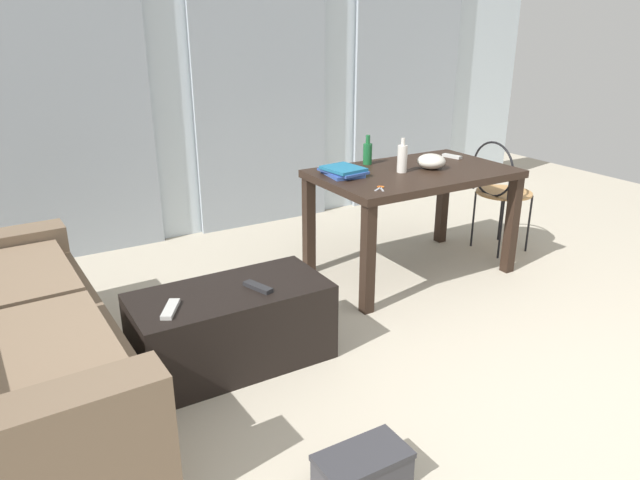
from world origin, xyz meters
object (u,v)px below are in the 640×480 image
object	(u,v)px
coffee_table	(232,327)
bowl	(431,161)
scissors	(380,188)
tv_remote_primary	(170,309)
wire_chair	(498,184)
craft_table	(413,185)
bottle_far	(402,158)
shoebox	(362,470)
tv_remote_on_table	(452,156)
book_stack	(343,171)
bottle_near	(368,153)
tv_remote_secondary	(258,287)

from	to	relation	value
coffee_table	bowl	world-z (taller)	bowl
scissors	tv_remote_primary	world-z (taller)	scissors
wire_chair	tv_remote_primary	distance (m)	2.75
wire_chair	bowl	distance (m)	0.74
craft_table	bottle_far	size ratio (longest dim) A/B	5.82
scissors	wire_chair	bearing A→B (deg)	10.76
wire_chair	bottle_far	size ratio (longest dim) A/B	3.79
bowl	shoebox	size ratio (longest dim) A/B	0.53
craft_table	shoebox	xyz separation A→B (m)	(-1.47, -1.55, -0.57)
tv_remote_on_table	shoebox	xyz separation A→B (m)	(-1.95, -1.71, -0.68)
book_stack	craft_table	bearing A→B (deg)	-14.53
craft_table	bottle_near	bearing A→B (deg)	118.71
tv_remote_on_table	book_stack	bearing A→B (deg)	168.05
bottle_far	tv_remote_on_table	distance (m)	0.62
coffee_table	bowl	distance (m)	1.83
coffee_table	tv_remote_primary	world-z (taller)	tv_remote_primary
coffee_table	craft_table	xyz separation A→B (m)	(1.55, 0.47, 0.43)
tv_remote_secondary	craft_table	bearing A→B (deg)	2.22
bowl	scissors	world-z (taller)	bowl
coffee_table	craft_table	bearing A→B (deg)	17.01
scissors	bottle_near	bearing A→B (deg)	62.14
bottle_near	tv_remote_primary	distance (m)	1.95
bowl	shoebox	xyz separation A→B (m)	(-1.60, -1.53, -0.72)
wire_chair	tv_remote_on_table	distance (m)	0.43
tv_remote_on_table	bowl	bearing A→B (deg)	-167.05
wire_chair	tv_remote_secondary	distance (m)	2.31
tv_remote_on_table	scissors	bearing A→B (deg)	-170.54
bowl	tv_remote_on_table	world-z (taller)	bowl
book_stack	tv_remote_secondary	world-z (taller)	book_stack
coffee_table	shoebox	xyz separation A→B (m)	(0.08, -1.08, -0.13)
bottle_far	craft_table	bearing A→B (deg)	-0.43
tv_remote_on_table	scissors	distance (m)	1.03
coffee_table	scissors	size ratio (longest dim) A/B	9.21
coffee_table	tv_remote_secondary	world-z (taller)	tv_remote_secondary
wire_chair	bottle_far	xyz separation A→B (m)	(-0.93, 0.01, 0.30)
bottle_near	shoebox	xyz separation A→B (m)	(-1.30, -1.85, -0.75)
book_stack	tv_remote_primary	bearing A→B (deg)	-154.21
bottle_far	scissors	size ratio (longest dim) A/B	2.11
book_stack	tv_remote_primary	world-z (taller)	book_stack
coffee_table	bowl	xyz separation A→B (m)	(1.68, 0.45, 0.58)
craft_table	bowl	size ratio (longest dim) A/B	6.90
coffee_table	wire_chair	size ratio (longest dim) A/B	1.15
bottle_near	bottle_far	size ratio (longest dim) A/B	0.90
tv_remote_primary	bowl	bearing A→B (deg)	44.91
bottle_near	tv_remote_primary	bearing A→B (deg)	-153.51
book_stack	tv_remote_on_table	world-z (taller)	book_stack
coffee_table	bottle_near	bearing A→B (deg)	29.47
wire_chair	tv_remote_primary	bearing A→B (deg)	-168.73
coffee_table	bottle_near	distance (m)	1.70
craft_table	bottle_near	world-z (taller)	bottle_near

